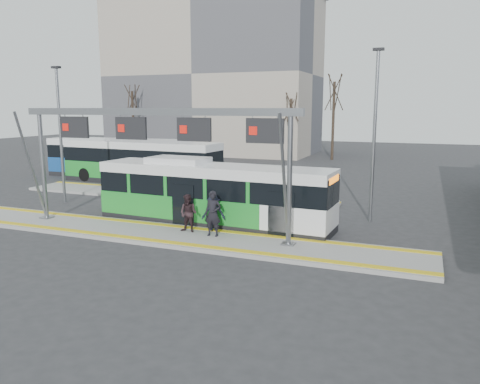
# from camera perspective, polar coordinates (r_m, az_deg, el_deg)

# --- Properties ---
(ground) EXTENTS (120.00, 120.00, 0.00)m
(ground) POSITION_cam_1_polar(r_m,az_deg,el_deg) (20.19, -9.60, -5.30)
(ground) COLOR #2D2D30
(ground) RESTS_ON ground
(platform_main) EXTENTS (22.00, 3.00, 0.15)m
(platform_main) POSITION_cam_1_polar(r_m,az_deg,el_deg) (20.17, -9.60, -5.10)
(platform_main) COLOR gray
(platform_main) RESTS_ON ground
(platform_second) EXTENTS (20.00, 3.00, 0.15)m
(platform_second) POSITION_cam_1_polar(r_m,az_deg,el_deg) (28.88, -8.20, -0.41)
(platform_second) COLOR gray
(platform_second) RESTS_ON ground
(tactile_main) EXTENTS (22.00, 2.65, 0.02)m
(tactile_main) POSITION_cam_1_polar(r_m,az_deg,el_deg) (20.15, -9.61, -4.87)
(tactile_main) COLOR yellow
(tactile_main) RESTS_ON platform_main
(tactile_second) EXTENTS (20.00, 0.35, 0.02)m
(tactile_second) POSITION_cam_1_polar(r_m,az_deg,el_deg) (29.85, -7.11, 0.12)
(tactile_second) COLOR yellow
(tactile_second) RESTS_ON platform_second
(gantry) EXTENTS (13.00, 1.68, 5.20)m
(gantry) POSITION_cam_1_polar(r_m,az_deg,el_deg) (19.90, -10.45, 7.01)
(gantry) COLOR slate
(gantry) RESTS_ON platform_main
(apartment_block) EXTENTS (24.50, 12.50, 18.40)m
(apartment_block) POSITION_cam_1_polar(r_m,az_deg,el_deg) (58.01, -3.13, 14.03)
(apartment_block) COLOR #A19686
(apartment_block) RESTS_ON ground
(hero_bus) EXTENTS (11.24, 2.89, 3.06)m
(hero_bus) POSITION_cam_1_polar(r_m,az_deg,el_deg) (21.61, -3.34, -0.33)
(hero_bus) COLOR black
(hero_bus) RESTS_ON ground
(bg_bus_green) EXTENTS (12.17, 3.22, 3.01)m
(bg_bus_green) POSITION_cam_1_polar(r_m,az_deg,el_deg) (34.35, -11.99, 3.54)
(bg_bus_green) COLOR black
(bg_bus_green) RESTS_ON ground
(bg_bus_blue) EXTENTS (11.51, 3.16, 2.97)m
(bg_bus_blue) POSITION_cam_1_polar(r_m,az_deg,el_deg) (37.95, -14.61, 4.02)
(bg_bus_blue) COLOR black
(bg_bus_blue) RESTS_ON ground
(passenger_a) EXTENTS (0.73, 0.52, 1.88)m
(passenger_a) POSITION_cam_1_polar(r_m,az_deg,el_deg) (19.19, -3.32, -2.65)
(passenger_a) COLOR black
(passenger_a) RESTS_ON platform_main
(passenger_b) EXTENTS (0.80, 0.63, 1.62)m
(passenger_b) POSITION_cam_1_polar(r_m,az_deg,el_deg) (19.91, -6.30, -2.60)
(passenger_b) COLOR black
(passenger_b) RESTS_ON platform_main
(passenger_c) EXTENTS (1.14, 0.87, 1.56)m
(passenger_c) POSITION_cam_1_polar(r_m,az_deg,el_deg) (20.01, -3.25, -2.58)
(passenger_c) COLOR black
(passenger_c) RESTS_ON platform_main
(tree_left) EXTENTS (1.40, 1.40, 7.10)m
(tree_left) POSITION_cam_1_polar(r_m,az_deg,el_deg) (47.88, 6.25, 10.21)
(tree_left) COLOR #382B21
(tree_left) RESTS_ON ground
(tree_mid) EXTENTS (1.40, 1.40, 9.04)m
(tree_mid) POSITION_cam_1_polar(r_m,az_deg,el_deg) (49.66, 11.41, 11.77)
(tree_mid) COLOR #382B21
(tree_mid) RESTS_ON ground
(tree_far) EXTENTS (1.40, 1.40, 8.14)m
(tree_far) POSITION_cam_1_polar(r_m,az_deg,el_deg) (54.19, -13.00, 10.85)
(tree_far) COLOR #382B21
(tree_far) RESTS_ON ground
(lamp_west) EXTENTS (0.50, 0.25, 7.60)m
(lamp_west) POSITION_cam_1_polar(r_m,az_deg,el_deg) (28.25, -21.06, 6.89)
(lamp_west) COLOR slate
(lamp_west) RESTS_ON ground
(lamp_east) EXTENTS (0.50, 0.25, 8.02)m
(lamp_east) POSITION_cam_1_polar(r_m,az_deg,el_deg) (22.74, 16.06, 7.05)
(lamp_east) COLOR slate
(lamp_east) RESTS_ON ground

